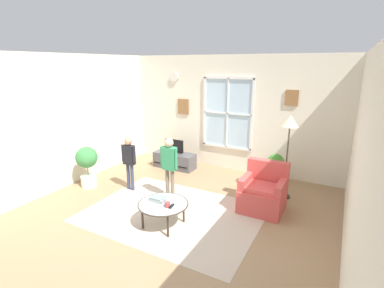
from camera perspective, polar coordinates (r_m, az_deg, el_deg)
name	(u,v)px	position (r m, az deg, el deg)	size (l,w,h in m)	color
ground_plane	(166,220)	(5.16, -5.12, -14.80)	(6.00, 6.37, 0.02)	#9E7A56
back_wall	(230,114)	(7.17, 7.66, 6.00)	(5.40, 0.17, 2.81)	silver
side_wall_left	(52,124)	(6.53, -26.17, 3.53)	(0.12, 5.77, 2.81)	silver
side_wall_right	(363,171)	(3.88, 30.87, -4.61)	(0.12, 5.77, 2.81)	silver
area_rug	(173,213)	(5.32, -3.79, -13.58)	(3.04, 2.25, 0.01)	#C6B29E
tv_stand	(175,160)	(7.40, -3.49, -3.26)	(1.08, 0.43, 0.40)	#4C4C51
television	(174,146)	(7.28, -3.55, -0.40)	(0.50, 0.08, 0.36)	#4C4C4C
armchair	(263,193)	(5.47, 13.97, -9.37)	(0.76, 0.74, 0.87)	#D14C47
coffee_table	(163,205)	(4.81, -5.75, -11.92)	(0.83, 0.83, 0.41)	#99B2B7
book_stack	(158,199)	(4.89, -6.84, -10.73)	(0.26, 0.19, 0.06)	#9A9F82
cup	(167,204)	(4.67, -4.94, -11.90)	(0.09, 0.09, 0.08)	#BF3F3F
remote_near_books	(171,206)	(4.68, -4.10, -12.23)	(0.04, 0.14, 0.02)	black
person_black_shirt	(129,158)	(6.09, -12.41, -2.70)	(0.34, 0.16, 1.14)	#333851
person_green_shirt	(169,162)	(5.52, -4.51, -3.56)	(0.38, 0.17, 1.25)	#726656
potted_plant_by_window	(275,167)	(6.55, 16.26, -4.44)	(0.36, 0.36, 0.72)	silver
potted_plant_corner	(87,163)	(6.56, -20.14, -3.55)	(0.46, 0.46, 0.90)	silver
floor_lamp	(289,129)	(5.75, 18.82, 2.78)	(0.32, 0.32, 1.67)	black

